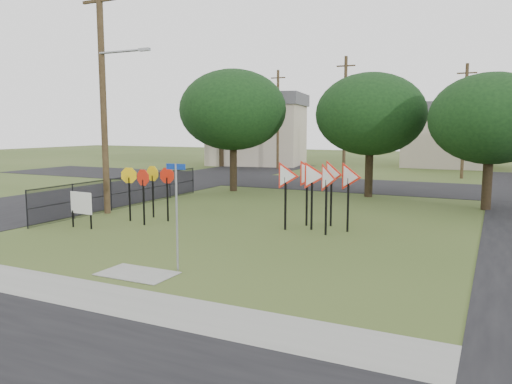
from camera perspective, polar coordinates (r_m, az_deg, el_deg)
ground at (r=15.52m, az=-7.78°, el=-6.98°), size 140.00×140.00×0.00m
sidewalk at (r=12.39m, az=-18.79°, el=-11.00°), size 30.00×1.60×0.02m
planting_strip at (r=11.63m, az=-23.03°, el=-12.45°), size 30.00×0.80×0.02m
street_left at (r=30.59m, az=-16.17°, el=-0.07°), size 8.00×50.00×0.02m
street_far at (r=33.77m, az=11.35°, el=0.76°), size 60.00×8.00×0.02m
curb_pad at (r=13.66m, az=-13.42°, el=-9.08°), size 2.00×1.20×0.02m
street_name_sign at (r=13.45m, az=-9.05°, el=-2.00°), size 0.60×0.06×2.89m
stop_sign_cluster at (r=20.82m, az=-12.23°, el=1.27°), size 2.11×1.67×2.23m
yield_sign_cluster at (r=18.75m, az=7.14°, el=1.48°), size 3.32×2.31×2.62m
info_board at (r=20.15m, az=-19.35°, el=-1.31°), size 1.11×0.12×1.39m
utility_pole_main at (r=23.11m, az=-16.97°, el=10.50°), size 3.55×0.33×10.00m
far_pole_a at (r=37.95m, az=10.11°, el=8.45°), size 1.40×0.24×9.00m
far_pole_b at (r=40.56m, az=22.72°, el=7.56°), size 1.40×0.24×8.50m
far_pole_c at (r=46.30m, az=2.52°, el=8.35°), size 1.40×0.24×9.00m
fence_run at (r=24.82m, az=-14.46°, el=0.10°), size 0.05×11.55×1.50m
house_left at (r=51.60m, az=0.18°, el=7.21°), size 10.58×8.88×7.20m
house_mid at (r=52.68m, az=21.24°, el=6.16°), size 8.40×8.40×6.20m
tree_near_left at (r=30.16m, az=-2.65°, el=9.34°), size 6.40×6.40×7.27m
tree_near_mid at (r=28.23m, az=12.96°, el=8.65°), size 6.00×6.00×6.80m
tree_near_right at (r=25.50m, az=25.26°, el=7.58°), size 5.60×5.60×6.33m
tree_far_left at (r=49.00m, az=-4.01°, el=8.95°), size 6.80×6.80×7.73m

